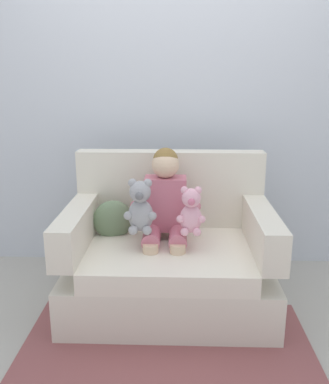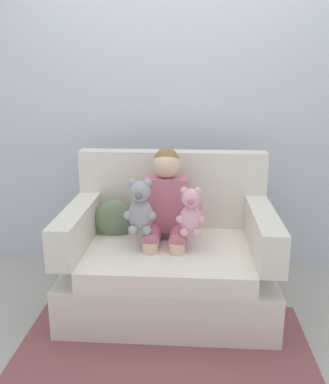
{
  "view_description": "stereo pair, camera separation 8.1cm",
  "coord_description": "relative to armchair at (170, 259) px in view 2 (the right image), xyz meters",
  "views": [
    {
      "loc": [
        0.05,
        -2.41,
        1.42
      ],
      "look_at": [
        -0.03,
        -0.05,
        0.77
      ],
      "focal_mm": 39.24,
      "sensor_mm": 36.0,
      "label": 1
    },
    {
      "loc": [
        0.14,
        -2.41,
        1.42
      ],
      "look_at": [
        -0.03,
        -0.05,
        0.77
      ],
      "focal_mm": 39.24,
      "sensor_mm": 36.0,
      "label": 2
    }
  ],
  "objects": [
    {
      "name": "ground_plane",
      "position": [
        0.0,
        -0.04,
        -0.3
      ],
      "size": [
        8.0,
        8.0,
        0.0
      ],
      "primitive_type": "plane",
      "color": "#ADA89E"
    },
    {
      "name": "back_wall",
      "position": [
        0.0,
        0.71,
        1.0
      ],
      "size": [
        6.0,
        0.1,
        2.6
      ],
      "primitive_type": "cube",
      "color": "silver",
      "rests_on": "ground"
    },
    {
      "name": "floor_rug",
      "position": [
        0.0,
        -0.71,
        -0.3
      ],
      "size": [
        1.57,
        1.35,
        0.01
      ],
      "primitive_type": "cube",
      "color": "#8C4C4C",
      "rests_on": "ground"
    },
    {
      "name": "armchair",
      "position": [
        0.0,
        0.0,
        0.0
      ],
      "size": [
        1.26,
        0.88,
        0.94
      ],
      "color": "silver",
      "rests_on": "ground"
    },
    {
      "name": "seated_child",
      "position": [
        -0.03,
        0.02,
        0.33
      ],
      "size": [
        0.45,
        0.39,
        0.82
      ],
      "rotation": [
        0.0,
        0.0,
        0.1
      ],
      "color": "#C66B7F",
      "rests_on": "armchair"
    },
    {
      "name": "plush_grey",
      "position": [
        -0.17,
        -0.11,
        0.38
      ],
      "size": [
        0.19,
        0.16,
        0.33
      ],
      "rotation": [
        0.0,
        0.0,
        -0.3
      ],
      "color": "#9E9EA3",
      "rests_on": "armchair"
    },
    {
      "name": "plush_pink",
      "position": [
        0.13,
        -0.13,
        0.36
      ],
      "size": [
        0.17,
        0.14,
        0.29
      ],
      "rotation": [
        0.0,
        0.0,
        -0.09
      ],
      "color": "#EAA8BC",
      "rests_on": "armchair"
    },
    {
      "name": "throw_pillow",
      "position": [
        -0.37,
        0.12,
        0.22
      ],
      "size": [
        0.28,
        0.17,
        0.26
      ],
      "primitive_type": "ellipsoid",
      "rotation": [
        0.0,
        0.0,
        0.19
      ],
      "color": "slate",
      "rests_on": "armchair"
    }
  ]
}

